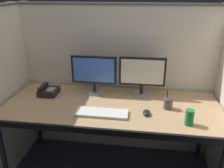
% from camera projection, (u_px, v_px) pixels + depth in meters
% --- Properties ---
extents(cubicle_partition_rear, '(2.21, 0.06, 1.57)m').
position_uv_depth(cubicle_partition_rear, '(117.00, 81.00, 2.47)').
color(cubicle_partition_rear, beige).
rests_on(cubicle_partition_rear, ground).
extents(desk, '(1.90, 0.80, 0.74)m').
position_uv_depth(desk, '(111.00, 111.00, 2.08)').
color(desk, tan).
rests_on(desk, ground).
extents(monitor_left, '(0.43, 0.17, 0.37)m').
position_uv_depth(monitor_left, '(94.00, 72.00, 2.24)').
color(monitor_left, gray).
rests_on(monitor_left, desk).
extents(monitor_right, '(0.43, 0.17, 0.37)m').
position_uv_depth(monitor_right, '(142.00, 74.00, 2.19)').
color(monitor_right, gray).
rests_on(monitor_right, desk).
extents(keyboard_main, '(0.43, 0.15, 0.02)m').
position_uv_depth(keyboard_main, '(102.00, 113.00, 1.92)').
color(keyboard_main, silver).
rests_on(keyboard_main, desk).
extents(computer_mouse, '(0.06, 0.10, 0.04)m').
position_uv_depth(computer_mouse, '(147.00, 113.00, 1.91)').
color(computer_mouse, black).
rests_on(computer_mouse, desk).
extents(soda_can, '(0.07, 0.07, 0.12)m').
position_uv_depth(soda_can, '(189.00, 117.00, 1.76)').
color(soda_can, '#197233').
rests_on(soda_can, desk).
extents(pen_cup, '(0.08, 0.08, 0.17)m').
position_uv_depth(pen_cup, '(168.00, 103.00, 2.00)').
color(pen_cup, '#4C4742').
rests_on(pen_cup, desk).
extents(desk_phone, '(0.17, 0.19, 0.09)m').
position_uv_depth(desk_phone, '(48.00, 91.00, 2.28)').
color(desk_phone, black).
rests_on(desk_phone, desk).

